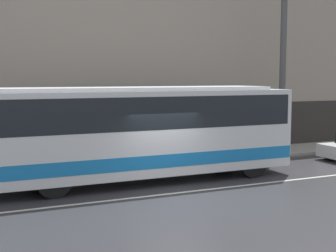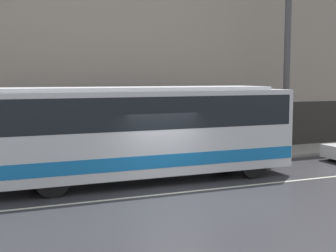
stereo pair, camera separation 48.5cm
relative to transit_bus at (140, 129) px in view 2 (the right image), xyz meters
The scene contains 6 objects.
ground_plane 2.83m from the transit_bus, 79.73° to the right, with size 60.00×60.00×0.00m, color #333338.
sidewalk 3.76m from the transit_bus, 83.42° to the left, with size 60.00×2.69×0.13m.
building_facade 5.50m from the transit_bus, 85.47° to the left, with size 60.00×0.35×9.60m.
lane_stripe 2.83m from the transit_bus, 79.73° to the right, with size 54.00×0.14×0.01m.
transit_bus is the anchor object (origin of this frame).
utility_pole_near 9.07m from the transit_bus, 17.94° to the left, with size 0.30×0.30×8.88m.
Camera 2 is at (-5.79, -13.43, 3.69)m, focal length 50.00 mm.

